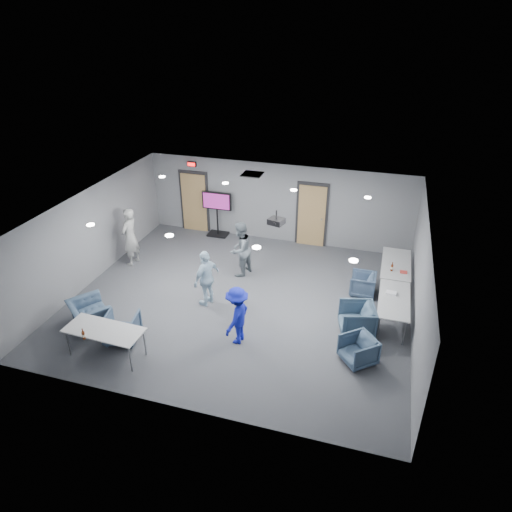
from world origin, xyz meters
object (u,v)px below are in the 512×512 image
(person_a, at_px, (130,237))
(tv_stand, at_px, (217,211))
(chair_right_a, at_px, (363,284))
(chair_right_b, at_px, (357,319))
(person_b, at_px, (240,249))
(bottle_right, at_px, (392,268))
(person_d, at_px, (237,316))
(table_right_b, at_px, (394,301))
(chair_front_a, at_px, (122,328))
(table_front_left, at_px, (104,331))
(chair_front_b, at_px, (90,314))
(person_c, at_px, (207,278))
(table_right_a, at_px, (396,265))
(bottle_front, at_px, (83,335))
(projector, at_px, (276,221))
(chair_right_c, at_px, (358,350))

(person_a, relative_size, tv_stand, 1.15)
(chair_right_a, distance_m, chair_right_b, 1.81)
(tv_stand, bearing_deg, person_b, -55.58)
(person_a, height_order, bottle_right, person_a)
(tv_stand, bearing_deg, person_d, -64.68)
(bottle_right, bearing_deg, table_right_b, -85.23)
(chair_front_a, distance_m, table_front_left, 0.69)
(chair_front_b, bearing_deg, table_right_b, -125.07)
(person_a, height_order, person_c, person_a)
(person_b, bearing_deg, chair_right_a, 106.24)
(chair_front_a, xyz_separation_m, table_right_a, (6.19, 4.43, 0.34))
(bottle_front, bearing_deg, projector, 47.39)
(person_c, bearing_deg, person_d, 64.13)
(person_d, xyz_separation_m, chair_right_b, (2.69, 1.17, -0.36))
(chair_right_a, bearing_deg, person_c, -66.46)
(chair_right_a, bearing_deg, chair_right_c, 3.53)
(person_a, xyz_separation_m, bottle_right, (7.78, 0.50, -0.09))
(chair_front_b, relative_size, bottle_right, 3.72)
(chair_front_b, relative_size, table_right_b, 0.55)
(tv_stand, bearing_deg, chair_right_b, -38.90)
(chair_right_c, bearing_deg, chair_right_b, 147.75)
(tv_stand, bearing_deg, table_right_a, -15.78)
(person_d, relative_size, table_right_b, 0.82)
(person_b, bearing_deg, chair_right_c, 68.96)
(chair_front_b, height_order, projector, projector)
(table_right_a, distance_m, projector, 3.96)
(table_right_b, relative_size, projector, 4.11)
(chair_right_c, distance_m, tv_stand, 7.60)
(person_a, distance_m, bottle_right, 7.80)
(chair_right_b, bearing_deg, table_front_left, -79.45)
(bottle_right, bearing_deg, person_c, -157.78)
(bottle_right, bearing_deg, person_a, -176.30)
(bottle_front, relative_size, projector, 0.62)
(table_right_b, relative_size, bottle_front, 6.62)
(chair_right_b, xyz_separation_m, chair_front_a, (-5.36, -1.91, -0.03))
(person_c, height_order, table_right_a, person_c)
(person_b, relative_size, table_front_left, 0.92)
(person_c, xyz_separation_m, table_right_a, (4.81, 2.39, -0.11))
(table_front_left, relative_size, bottle_front, 6.69)
(table_right_b, bearing_deg, person_a, 83.35)
(table_right_a, xyz_separation_m, table_right_b, (-0.00, -1.90, -0.00))
(person_d, distance_m, chair_right_a, 4.03)
(bottle_front, xyz_separation_m, bottle_right, (6.33, 4.97, -0.00))
(chair_right_c, bearing_deg, bottle_right, 130.12)
(person_c, bearing_deg, chair_front_a, -14.88)
(person_a, relative_size, table_right_b, 1.02)
(person_c, bearing_deg, chair_right_b, 107.41)
(chair_right_c, relative_size, chair_front_b, 0.71)
(chair_right_c, bearing_deg, chair_front_a, -121.24)
(bottle_front, bearing_deg, table_right_a, 40.19)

